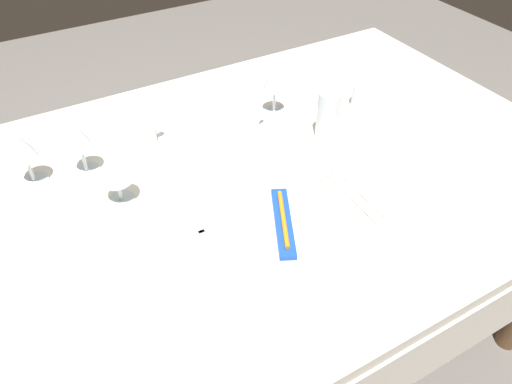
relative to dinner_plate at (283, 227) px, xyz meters
name	(u,v)px	position (x,y,z in m)	size (l,w,h in m)	color
ground_plane	(242,343)	(-0.01, 0.21, -0.75)	(6.00, 6.00, 0.00)	slate
dining_table	(237,203)	(-0.01, 0.21, -0.09)	(1.80, 1.11, 0.74)	silver
dinner_plate	(283,227)	(0.00, 0.00, 0.00)	(0.28, 0.28, 0.02)	white
toothbrush_package	(283,222)	(0.00, 0.00, 0.02)	(0.13, 0.20, 0.02)	blue
fork_outer	(214,251)	(-0.16, 0.02, -0.01)	(0.02, 0.22, 0.00)	beige
dinner_knife	(343,202)	(0.17, 0.01, -0.01)	(0.02, 0.23, 0.00)	beige
spoon_soup	(342,187)	(0.20, 0.05, -0.01)	(0.03, 0.23, 0.01)	beige
spoon_dessert	(351,183)	(0.23, 0.05, -0.01)	(0.03, 0.22, 0.01)	beige
saucer_left	(245,131)	(0.11, 0.38, 0.00)	(0.14, 0.14, 0.01)	white
coffee_cup_left	(245,120)	(0.11, 0.38, 0.03)	(0.10, 0.08, 0.06)	white
saucer_right	(363,108)	(0.47, 0.31, 0.00)	(0.13, 0.13, 0.01)	white
coffee_cup_right	(365,96)	(0.48, 0.31, 0.03)	(0.10, 0.08, 0.07)	white
saucer_far	(143,144)	(-0.16, 0.46, 0.00)	(0.14, 0.14, 0.01)	white
coffee_cup_far	(141,132)	(-0.16, 0.46, 0.03)	(0.10, 0.08, 0.06)	white
wine_glass_centre	(115,171)	(-0.28, 0.27, 0.08)	(0.08, 0.08, 0.13)	silver
wine_glass_left	(78,138)	(-0.32, 0.42, 0.09)	(0.07, 0.07, 0.15)	silver
wine_glass_right	(275,81)	(0.23, 0.42, 0.09)	(0.07, 0.07, 0.14)	silver
wine_glass_far	(22,150)	(-0.44, 0.44, 0.09)	(0.07, 0.07, 0.14)	silver
drink_tumbler	(328,119)	(0.29, 0.24, 0.05)	(0.06, 0.06, 0.14)	silver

